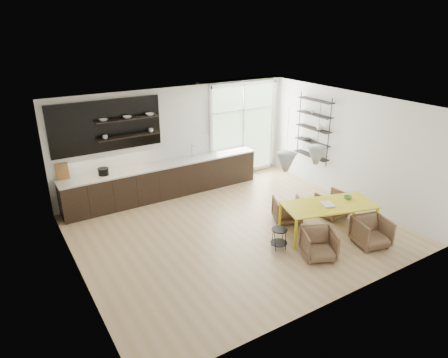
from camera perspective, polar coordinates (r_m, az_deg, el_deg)
room at (r=9.92m, az=1.21°, el=3.63°), size 7.02×6.01×2.91m
kitchen_run at (r=11.00m, az=-8.95°, el=0.44°), size 5.54×0.69×2.75m
right_shelving at (r=11.60m, az=12.72°, el=6.79°), size 0.26×1.22×1.90m
dining_table at (r=9.20m, az=14.71°, el=-3.80°), size 2.21×1.44×0.74m
armchair_back_left at (r=9.77m, az=9.00°, el=-4.35°), size 0.85×0.86×0.59m
armchair_back_right at (r=10.25m, az=15.21°, el=-3.51°), size 0.69×0.71×0.61m
armchair_front_left at (r=8.47m, az=13.39°, el=-9.07°), size 0.87×0.87×0.60m
armchair_front_right at (r=9.21m, az=20.30°, el=-7.13°), size 0.82×0.84×0.63m
wire_stool at (r=8.63m, az=7.89°, el=-8.06°), size 0.36×0.36×0.46m
table_book at (r=9.09m, az=13.89°, el=-3.60°), size 0.34×0.38×0.03m
table_bowl at (r=9.58m, az=17.27°, el=-2.53°), size 0.20×0.20×0.06m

